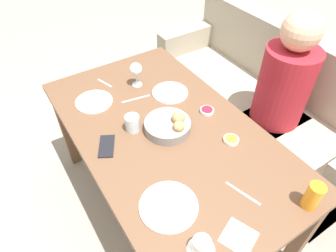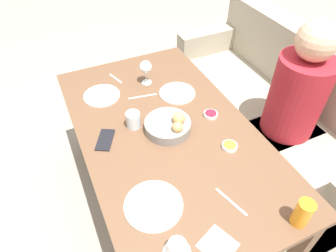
{
  "view_description": "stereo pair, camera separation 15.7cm",
  "coord_description": "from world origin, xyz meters",
  "px_view_note": "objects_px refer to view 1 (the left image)",
  "views": [
    {
      "loc": [
        0.96,
        -0.6,
        1.84
      ],
      "look_at": [
        0.0,
        0.01,
        0.75
      ],
      "focal_mm": 32.0,
      "sensor_mm": 36.0,
      "label": 1
    },
    {
      "loc": [
        1.04,
        -0.47,
        1.84
      ],
      "look_at": [
        0.0,
        0.01,
        0.75
      ],
      "focal_mm": 32.0,
      "sensor_mm": 36.0,
      "label": 2
    }
  ],
  "objects_px": {
    "seated_person": "(276,109)",
    "wine_glass": "(136,70)",
    "bread_basket": "(169,126)",
    "plate_near_left": "(94,102)",
    "plate_near_right": "(169,206)",
    "jam_bowl_berry": "(207,111)",
    "plate_far_center": "(170,93)",
    "fork_silver": "(136,99)",
    "jam_bowl_honey": "(231,140)",
    "cell_phone": "(107,146)",
    "water_tumbler": "(132,123)",
    "juice_glass": "(313,196)",
    "spoon_coffee": "(105,83)",
    "knife_silver": "(243,193)",
    "coffee_cup": "(201,246)",
    "napkin": "(239,237)",
    "couch": "(260,104)"
  },
  "relations": [
    {
      "from": "bread_basket",
      "to": "napkin",
      "type": "bearing_deg",
      "value": -8.4
    },
    {
      "from": "plate_near_right",
      "to": "cell_phone",
      "type": "xyz_separation_m",
      "value": [
        -0.46,
        -0.08,
        -0.0
      ]
    },
    {
      "from": "wine_glass",
      "to": "knife_silver",
      "type": "relative_size",
      "value": 0.92
    },
    {
      "from": "plate_near_right",
      "to": "plate_far_center",
      "type": "bearing_deg",
      "value": 146.64
    },
    {
      "from": "wine_glass",
      "to": "seated_person",
      "type": "bearing_deg",
      "value": 57.39
    },
    {
      "from": "couch",
      "to": "jam_bowl_honey",
      "type": "distance_m",
      "value": 0.97
    },
    {
      "from": "jam_bowl_honey",
      "to": "napkin",
      "type": "bearing_deg",
      "value": -37.97
    },
    {
      "from": "plate_near_right",
      "to": "wine_glass",
      "type": "xyz_separation_m",
      "value": [
        -0.84,
        0.3,
        0.11
      ]
    },
    {
      "from": "couch",
      "to": "bread_basket",
      "type": "relative_size",
      "value": 7.44
    },
    {
      "from": "plate_near_right",
      "to": "cell_phone",
      "type": "distance_m",
      "value": 0.46
    },
    {
      "from": "coffee_cup",
      "to": "jam_bowl_honey",
      "type": "relative_size",
      "value": 1.35
    },
    {
      "from": "water_tumbler",
      "to": "jam_bowl_berry",
      "type": "bearing_deg",
      "value": 76.01
    },
    {
      "from": "jam_bowl_berry",
      "to": "knife_silver",
      "type": "distance_m",
      "value": 0.55
    },
    {
      "from": "juice_glass",
      "to": "seated_person",
      "type": "bearing_deg",
      "value": 138.07
    },
    {
      "from": "seated_person",
      "to": "wine_glass",
      "type": "distance_m",
      "value": 0.98
    },
    {
      "from": "jam_bowl_berry",
      "to": "spoon_coffee",
      "type": "xyz_separation_m",
      "value": [
        -0.57,
        -0.37,
        -0.01
      ]
    },
    {
      "from": "couch",
      "to": "wine_glass",
      "type": "height_order",
      "value": "couch"
    },
    {
      "from": "bread_basket",
      "to": "plate_near_left",
      "type": "height_order",
      "value": "bread_basket"
    },
    {
      "from": "juice_glass",
      "to": "knife_silver",
      "type": "bearing_deg",
      "value": -134.63
    },
    {
      "from": "plate_near_right",
      "to": "plate_far_center",
      "type": "relative_size",
      "value": 1.15
    },
    {
      "from": "bread_basket",
      "to": "plate_near_left",
      "type": "bearing_deg",
      "value": -150.57
    },
    {
      "from": "plate_near_left",
      "to": "fork_silver",
      "type": "bearing_deg",
      "value": 64.59
    },
    {
      "from": "fork_silver",
      "to": "jam_bowl_honey",
      "type": "bearing_deg",
      "value": 23.38
    },
    {
      "from": "plate_far_center",
      "to": "cell_phone",
      "type": "distance_m",
      "value": 0.55
    },
    {
      "from": "fork_silver",
      "to": "wine_glass",
      "type": "bearing_deg",
      "value": 148.65
    },
    {
      "from": "plate_near_left",
      "to": "water_tumbler",
      "type": "bearing_deg",
      "value": 14.88
    },
    {
      "from": "knife_silver",
      "to": "fork_silver",
      "type": "bearing_deg",
      "value": -174.53
    },
    {
      "from": "coffee_cup",
      "to": "knife_silver",
      "type": "distance_m",
      "value": 0.32
    },
    {
      "from": "juice_glass",
      "to": "spoon_coffee",
      "type": "xyz_separation_m",
      "value": [
        -1.28,
        -0.37,
        -0.07
      ]
    },
    {
      "from": "wine_glass",
      "to": "jam_bowl_honey",
      "type": "bearing_deg",
      "value": 13.97
    },
    {
      "from": "water_tumbler",
      "to": "plate_near_left",
      "type": "bearing_deg",
      "value": -165.12
    },
    {
      "from": "plate_far_center",
      "to": "jam_bowl_honey",
      "type": "bearing_deg",
      "value": 5.01
    },
    {
      "from": "water_tumbler",
      "to": "cell_phone",
      "type": "relative_size",
      "value": 0.54
    },
    {
      "from": "seated_person",
      "to": "fork_silver",
      "type": "distance_m",
      "value": 0.96
    },
    {
      "from": "knife_silver",
      "to": "spoon_coffee",
      "type": "distance_m",
      "value": 1.1
    },
    {
      "from": "seated_person",
      "to": "wine_glass",
      "type": "xyz_separation_m",
      "value": [
        -0.5,
        -0.78,
        0.32
      ]
    },
    {
      "from": "napkin",
      "to": "fork_silver",
      "type": "bearing_deg",
      "value": 175.8
    },
    {
      "from": "plate_far_center",
      "to": "wine_glass",
      "type": "relative_size",
      "value": 1.39
    },
    {
      "from": "plate_near_right",
      "to": "jam_bowl_berry",
      "type": "xyz_separation_m",
      "value": [
        -0.39,
        0.51,
        0.01
      ]
    },
    {
      "from": "bread_basket",
      "to": "napkin",
      "type": "distance_m",
      "value": 0.65
    },
    {
      "from": "juice_glass",
      "to": "spoon_coffee",
      "type": "distance_m",
      "value": 1.33
    },
    {
      "from": "plate_far_center",
      "to": "jam_bowl_honey",
      "type": "xyz_separation_m",
      "value": [
        0.51,
        0.04,
        0.01
      ]
    },
    {
      "from": "jam_bowl_honey",
      "to": "fork_silver",
      "type": "xyz_separation_m",
      "value": [
        -0.57,
        -0.25,
        -0.01
      ]
    },
    {
      "from": "coffee_cup",
      "to": "jam_bowl_honey",
      "type": "distance_m",
      "value": 0.6
    },
    {
      "from": "jam_bowl_berry",
      "to": "fork_silver",
      "type": "distance_m",
      "value": 0.43
    },
    {
      "from": "wine_glass",
      "to": "cell_phone",
      "type": "height_order",
      "value": "wine_glass"
    },
    {
      "from": "seated_person",
      "to": "knife_silver",
      "type": "relative_size",
      "value": 7.04
    },
    {
      "from": "plate_far_center",
      "to": "plate_near_right",
      "type": "bearing_deg",
      "value": -33.36
    },
    {
      "from": "plate_far_center",
      "to": "cell_phone",
      "type": "height_order",
      "value": "plate_far_center"
    },
    {
      "from": "water_tumbler",
      "to": "fork_silver",
      "type": "distance_m",
      "value": 0.26
    }
  ]
}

